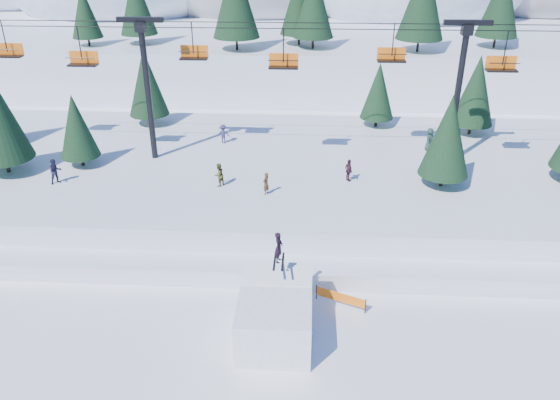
# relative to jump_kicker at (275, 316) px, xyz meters

# --- Properties ---
(ground) EXTENTS (160.00, 160.00, 0.00)m
(ground) POSITION_rel_jump_kicker_xyz_m (-1.25, -1.13, -1.31)
(ground) COLOR white
(ground) RESTS_ON ground
(mid_shelf) EXTENTS (70.00, 22.00, 2.50)m
(mid_shelf) POSITION_rel_jump_kicker_xyz_m (-1.25, 16.87, -0.06)
(mid_shelf) COLOR white
(mid_shelf) RESTS_ON ground
(berm) EXTENTS (70.00, 6.00, 1.10)m
(berm) POSITION_rel_jump_kicker_xyz_m (-1.25, 6.87, -0.76)
(berm) COLOR white
(berm) RESTS_ON ground
(jump_kicker) EXTENTS (3.55, 4.84, 5.15)m
(jump_kicker) POSITION_rel_jump_kicker_xyz_m (0.00, 0.00, 0.00)
(jump_kicker) COLOR white
(jump_kicker) RESTS_ON ground
(chairlift) EXTENTS (46.00, 3.21, 10.28)m
(chairlift) POSITION_rel_jump_kicker_xyz_m (-0.45, 16.92, 8.02)
(chairlift) COLOR black
(chairlift) RESTS_ON mid_shelf
(conifer_stand) EXTENTS (62.72, 15.27, 8.85)m
(conifer_stand) POSITION_rel_jump_kicker_xyz_m (1.23, 17.91, 5.31)
(conifer_stand) COLOR black
(conifer_stand) RESTS_ON mid_shelf
(distant_skiers) EXTENTS (27.55, 9.83, 1.81)m
(distant_skiers) POSITION_rel_jump_kicker_xyz_m (-2.58, 15.61, 2.03)
(distant_skiers) COLOR #55361D
(distant_skiers) RESTS_ON mid_shelf
(banner_near) EXTENTS (2.63, 1.17, 0.90)m
(banner_near) POSITION_rel_jump_kicker_xyz_m (3.34, 2.69, -0.76)
(banner_near) COLOR black
(banner_near) RESTS_ON ground
(banner_far) EXTENTS (2.69, 1.02, 0.90)m
(banner_far) POSITION_rel_jump_kicker_xyz_m (8.27, 4.81, -0.76)
(banner_far) COLOR black
(banner_far) RESTS_ON ground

